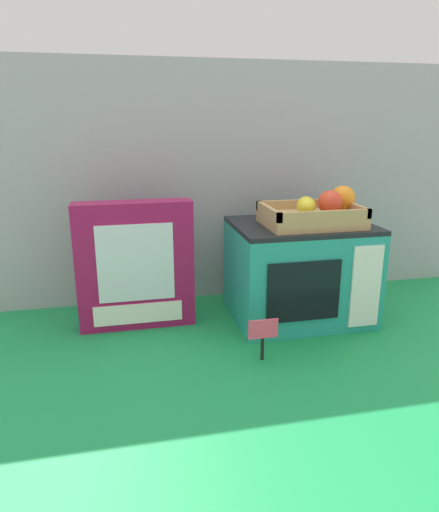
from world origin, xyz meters
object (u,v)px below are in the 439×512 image
price_sign (263,333)px  food_groups_crate (317,213)px  toy_microwave (299,271)px  cookie_set_box (135,266)px

price_sign → food_groups_crate: bearing=43.8°
toy_microwave → food_groups_crate: 0.17m
food_groups_crate → price_sign: 0.36m
food_groups_crate → price_sign: food_groups_crate is taller
food_groups_crate → price_sign: (-0.20, -0.19, -0.23)m
food_groups_crate → toy_microwave: bearing=139.6°
price_sign → cookie_set_box: bearing=136.6°
cookie_set_box → price_sign: size_ratio=3.34×
food_groups_crate → cookie_set_box: bearing=172.5°
toy_microwave → price_sign: 0.28m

